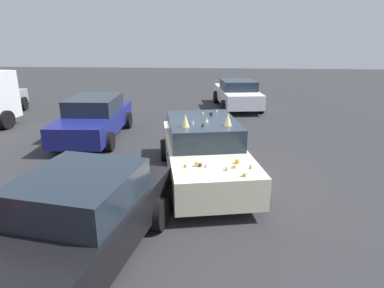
{
  "coord_description": "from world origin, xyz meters",
  "views": [
    {
      "loc": [
        -7.94,
        -0.3,
        3.47
      ],
      "look_at": [
        0.0,
        0.3,
        0.9
      ],
      "focal_mm": 31.68,
      "sensor_mm": 36.0,
      "label": 1
    }
  ],
  "objects_px": {
    "parked_sedan_near_right": "(94,118)",
    "parked_sedan_far_left": "(237,94)",
    "art_car_decorated": "(204,150)",
    "parked_sedan_near_left": "(74,225)"
  },
  "relations": [
    {
      "from": "parked_sedan_near_right",
      "to": "art_car_decorated",
      "type": "bearing_deg",
      "value": 48.21
    },
    {
      "from": "parked_sedan_near_right",
      "to": "parked_sedan_far_left",
      "type": "distance_m",
      "value": 7.65
    },
    {
      "from": "parked_sedan_near_right",
      "to": "parked_sedan_near_left",
      "type": "bearing_deg",
      "value": 14.61
    },
    {
      "from": "art_car_decorated",
      "to": "parked_sedan_near_right",
      "type": "xyz_separation_m",
      "value": [
        3.22,
        3.95,
        -0.02
      ]
    },
    {
      "from": "art_car_decorated",
      "to": "parked_sedan_far_left",
      "type": "bearing_deg",
      "value": 160.41
    },
    {
      "from": "parked_sedan_near_right",
      "to": "parked_sedan_far_left",
      "type": "xyz_separation_m",
      "value": [
        5.57,
        -5.24,
        -0.02
      ]
    },
    {
      "from": "parked_sedan_far_left",
      "to": "parked_sedan_near_left",
      "type": "bearing_deg",
      "value": 157.46
    },
    {
      "from": "art_car_decorated",
      "to": "parked_sedan_near_right",
      "type": "relative_size",
      "value": 1.08
    },
    {
      "from": "art_car_decorated",
      "to": "parked_sedan_far_left",
      "type": "distance_m",
      "value": 8.88
    },
    {
      "from": "parked_sedan_near_right",
      "to": "parked_sedan_far_left",
      "type": "bearing_deg",
      "value": 134.09
    }
  ]
}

